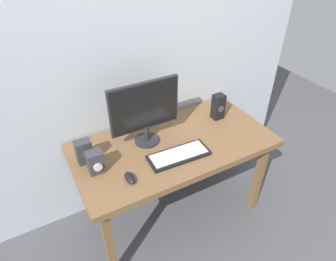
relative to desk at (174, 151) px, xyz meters
The scene contains 9 objects.
ground_plane 0.66m from the desk, ahead, with size 6.00×6.00×0.00m, color #4C4C51.
wall_back 0.93m from the desk, 90.00° to the left, with size 2.63×0.04×3.00m, color #B2BCC6.
desk is the anchor object (origin of this frame).
monitor 0.38m from the desk, 143.92° to the left, with size 0.48×0.17×0.45m.
keyboard_primary 0.17m from the desk, 107.57° to the right, with size 0.41×0.18×0.03m.
mouse 0.46m from the desk, 155.33° to the right, with size 0.05×0.11×0.04m, color black.
speaker_right 0.49m from the desk, 13.99° to the left, with size 0.08×0.08×0.20m.
speaker_left 0.61m from the desk, 169.79° to the left, with size 0.10×0.07×0.16m.
audio_controller 0.57m from the desk, behind, with size 0.09×0.09×0.15m.
Camera 1 is at (-0.80, -1.37, 2.00)m, focal length 31.35 mm.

